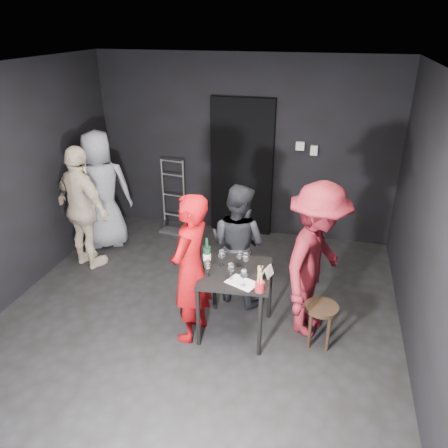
% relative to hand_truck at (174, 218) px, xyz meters
% --- Properties ---
extents(floor, '(4.50, 5.00, 0.02)m').
position_rel_hand_truck_xyz_m(floor, '(1.05, -2.20, -0.21)').
color(floor, black).
rests_on(floor, ground).
extents(ceiling, '(4.50, 5.00, 0.02)m').
position_rel_hand_truck_xyz_m(ceiling, '(1.05, -2.20, 2.49)').
color(ceiling, silver).
rests_on(ceiling, ground).
extents(wall_back, '(4.50, 0.04, 2.70)m').
position_rel_hand_truck_xyz_m(wall_back, '(1.05, 0.30, 1.14)').
color(wall_back, black).
rests_on(wall_back, ground).
extents(wall_front, '(4.50, 0.04, 2.70)m').
position_rel_hand_truck_xyz_m(wall_front, '(1.05, -4.70, 1.14)').
color(wall_front, black).
rests_on(wall_front, ground).
extents(wall_right, '(0.04, 5.00, 2.70)m').
position_rel_hand_truck_xyz_m(wall_right, '(3.30, -2.20, 1.14)').
color(wall_right, black).
rests_on(wall_right, ground).
extents(doorway, '(0.95, 0.10, 2.10)m').
position_rel_hand_truck_xyz_m(doorway, '(1.05, 0.24, 0.84)').
color(doorway, black).
rests_on(doorway, ground).
extents(wallbox_upper, '(0.12, 0.06, 0.12)m').
position_rel_hand_truck_xyz_m(wallbox_upper, '(1.90, 0.25, 1.24)').
color(wallbox_upper, '#B7B7B2').
rests_on(wallbox_upper, wall_back).
extents(wallbox_lower, '(0.10, 0.06, 0.14)m').
position_rel_hand_truck_xyz_m(wallbox_lower, '(2.10, 0.25, 1.19)').
color(wallbox_lower, '#B7B7B2').
rests_on(wallbox_lower, wall_back).
extents(hand_truck, '(0.39, 0.33, 1.16)m').
position_rel_hand_truck_xyz_m(hand_truck, '(0.00, 0.00, 0.00)').
color(hand_truck, '#B2B2B7').
rests_on(hand_truck, floor).
extents(tasting_table, '(0.72, 0.72, 0.75)m').
position_rel_hand_truck_xyz_m(tasting_table, '(1.52, -2.21, 0.44)').
color(tasting_table, black).
rests_on(tasting_table, floor).
extents(stool, '(0.34, 0.34, 0.47)m').
position_rel_hand_truck_xyz_m(stool, '(2.42, -2.20, 0.16)').
color(stool, '#38261B').
rests_on(stool, floor).
extents(server_red, '(0.52, 0.70, 1.76)m').
position_rel_hand_truck_xyz_m(server_red, '(1.08, -2.38, 0.66)').
color(server_red, '#A0080C').
rests_on(server_red, floor).
extents(woman_black, '(0.78, 0.59, 1.44)m').
position_rel_hand_truck_xyz_m(woman_black, '(1.40, -1.59, 0.50)').
color(woman_black, black).
rests_on(woman_black, floor).
extents(man_maroon, '(0.93, 1.37, 1.94)m').
position_rel_hand_truck_xyz_m(man_maroon, '(2.31, -1.98, 0.76)').
color(man_maroon, maroon).
rests_on(man_maroon, floor).
extents(bystander_cream, '(1.23, 0.93, 1.89)m').
position_rel_hand_truck_xyz_m(bystander_cream, '(-0.75, -1.32, 0.73)').
color(bystander_cream, '#F6DCBF').
rests_on(bystander_cream, floor).
extents(bystander_grey, '(1.12, 0.92, 2.02)m').
position_rel_hand_truck_xyz_m(bystander_grey, '(-0.81, -0.73, 0.79)').
color(bystander_grey, gray).
rests_on(bystander_grey, floor).
extents(tasting_mat, '(0.35, 0.30, 0.00)m').
position_rel_hand_truck_xyz_m(tasting_mat, '(1.62, -2.40, 0.54)').
color(tasting_mat, white).
rests_on(tasting_mat, tasting_table).
extents(wine_glass_a, '(0.09, 0.09, 0.18)m').
position_rel_hand_truck_xyz_m(wine_glass_a, '(1.26, -2.36, 0.63)').
color(wine_glass_a, white).
rests_on(wine_glass_a, tasting_table).
extents(wine_glass_b, '(0.09, 0.09, 0.20)m').
position_rel_hand_truck_xyz_m(wine_glass_b, '(1.35, -2.13, 0.64)').
color(wine_glass_b, white).
rests_on(wine_glass_b, tasting_table).
extents(wine_glass_c, '(0.08, 0.08, 0.18)m').
position_rel_hand_truck_xyz_m(wine_glass_c, '(1.53, -2.09, 0.63)').
color(wine_glass_c, white).
rests_on(wine_glass_c, tasting_table).
extents(wine_glass_d, '(0.07, 0.07, 0.19)m').
position_rel_hand_truck_xyz_m(wine_glass_d, '(1.50, -2.35, 0.63)').
color(wine_glass_d, white).
rests_on(wine_glass_d, tasting_table).
extents(wine_glass_e, '(0.09, 0.09, 0.20)m').
position_rel_hand_truck_xyz_m(wine_glass_e, '(1.65, -2.45, 0.63)').
color(wine_glass_e, white).
rests_on(wine_glass_e, tasting_table).
extents(wine_glass_f, '(0.10, 0.10, 0.19)m').
position_rel_hand_truck_xyz_m(wine_glass_f, '(1.60, -2.13, 0.63)').
color(wine_glass_f, white).
rests_on(wine_glass_f, tasting_table).
extents(wine_bottle, '(0.08, 0.08, 0.34)m').
position_rel_hand_truck_xyz_m(wine_bottle, '(1.21, -2.21, 0.67)').
color(wine_bottle, black).
rests_on(wine_bottle, tasting_table).
extents(breadstick_cup, '(0.09, 0.09, 0.29)m').
position_rel_hand_truck_xyz_m(breadstick_cup, '(1.82, -2.50, 0.67)').
color(breadstick_cup, maroon).
rests_on(breadstick_cup, tasting_table).
extents(reserved_card, '(0.13, 0.16, 0.11)m').
position_rel_hand_truck_xyz_m(reserved_card, '(1.83, -2.22, 0.59)').
color(reserved_card, white).
rests_on(reserved_card, tasting_table).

